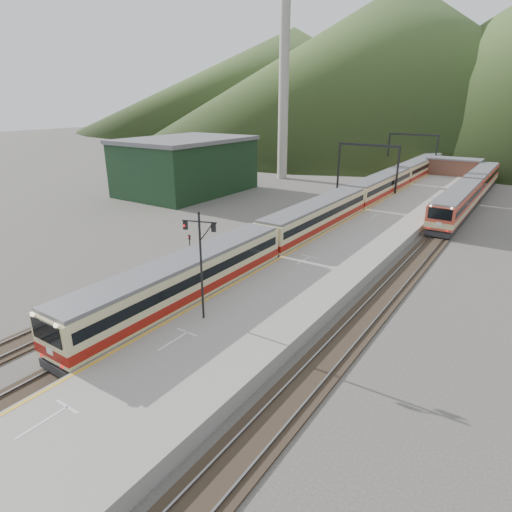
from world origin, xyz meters
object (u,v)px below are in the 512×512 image
Objects in this scene: main_train at (380,186)px; worker at (109,299)px; second_train at (470,190)px; signal_mast at (201,255)px.

worker is (-4.11, -45.70, -1.22)m from main_train.
main_train reaches higher than second_train.
main_train is 12.48m from second_train.
second_train is 22.89× the size of worker.
signal_mast is at bearing -85.58° from main_train.
signal_mast reaches higher than worker.
signal_mast is (-8.08, -49.10, 3.22)m from second_train.
main_train is 15.04× the size of signal_mast.
worker is at bearing -169.14° from signal_mast.
main_train is 2.61× the size of second_train.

